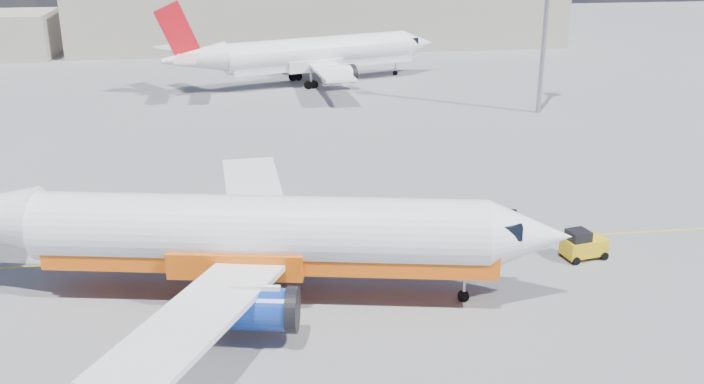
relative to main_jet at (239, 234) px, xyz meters
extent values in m
plane|color=slate|center=(6.83, 2.24, -3.59)|extent=(240.00, 240.00, 0.00)
cube|color=gold|center=(6.83, 5.24, -3.58)|extent=(70.00, 0.15, 0.01)
cube|color=#AFA897|center=(11.83, 77.24, 0.41)|extent=(70.00, 14.00, 8.00)
cylinder|color=white|center=(1.10, -0.21, 0.24)|extent=(23.68, 7.95, 3.62)
cone|color=white|center=(14.69, -2.81, 0.24)|extent=(4.86, 4.35, 3.62)
cube|color=black|center=(13.23, -2.53, 0.83)|extent=(2.24, 2.74, 0.75)
cube|color=#D9570D|center=(1.62, -0.31, -0.98)|extent=(23.56, 7.32, 1.28)
cube|color=white|center=(0.93, 7.41, -0.72)|extent=(4.11, 12.94, 0.85)
cube|color=white|center=(-1.87, -7.23, -0.72)|extent=(8.45, 13.02, 0.85)
cylinder|color=navy|center=(2.52, 4.40, -1.73)|extent=(4.14, 2.71, 2.02)
cylinder|color=navy|center=(0.72, -5.01, -1.73)|extent=(4.14, 2.71, 2.02)
cylinder|color=black|center=(4.19, 4.08, -1.73)|extent=(0.94, 2.30, 2.24)
cylinder|color=black|center=(2.40, -5.33, -1.73)|extent=(0.94, 2.30, 2.24)
cylinder|color=#9A9AA2|center=(11.55, -2.21, -2.26)|extent=(0.22, 0.22, 2.24)
cylinder|color=black|center=(11.55, -2.21, -3.29)|extent=(0.63, 0.36, 0.60)
cylinder|color=black|center=(-0.51, 2.70, -3.11)|extent=(1.02, 0.58, 0.96)
cylinder|color=black|center=(-1.47, -2.32, -3.11)|extent=(1.02, 0.58, 0.96)
cylinder|color=white|center=(9.12, 52.17, 0.04)|extent=(22.20, 9.97, 3.43)
cone|color=white|center=(21.63, 56.13, 0.04)|extent=(4.88, 4.49, 3.43)
cone|color=white|center=(-4.83, 47.75, 0.40)|extent=(7.72, 5.24, 3.26)
cube|color=black|center=(20.28, 55.70, 0.60)|extent=(2.34, 2.73, 0.71)
cube|color=white|center=(9.60, 52.32, -1.12)|extent=(22.02, 9.40, 1.21)
cube|color=white|center=(5.55, 58.45, -0.87)|extent=(9.09, 12.01, 0.81)
cube|color=white|center=(9.81, 44.98, -0.87)|extent=(3.98, 12.29, 0.81)
cylinder|color=white|center=(8.23, 56.65, -1.82)|extent=(4.04, 2.92, 1.92)
cylinder|color=white|center=(10.97, 47.99, -1.82)|extent=(4.04, 2.92, 1.92)
cylinder|color=black|center=(9.77, 57.14, -1.82)|extent=(1.12, 2.17, 2.12)
cylinder|color=black|center=(12.51, 48.48, -1.82)|extent=(1.12, 2.17, 2.12)
cube|color=red|center=(-6.27, 47.29, 3.47)|extent=(4.61, 1.72, 6.30)
cube|color=white|center=(-7.25, 50.37, 1.05)|extent=(4.74, 5.40, 0.18)
cube|color=white|center=(-5.30, 44.22, 1.05)|extent=(2.26, 5.06, 0.18)
cylinder|color=#9A9AA2|center=(18.74, 55.21, -2.33)|extent=(0.23, 0.23, 2.12)
cylinder|color=black|center=(18.74, 55.21, -3.31)|extent=(0.61, 0.40, 0.57)
cylinder|color=black|center=(6.47, 53.87, -3.14)|extent=(0.98, 0.64, 0.91)
cylinder|color=black|center=(7.93, 49.25, -3.14)|extent=(0.98, 0.64, 0.91)
cylinder|color=black|center=(18.92, 2.56, -3.35)|extent=(0.52, 0.29, 0.49)
cylinder|color=black|center=(19.21, 1.22, -3.35)|extent=(0.52, 0.29, 0.49)
cylinder|color=black|center=(20.84, 2.97, -3.35)|extent=(0.52, 0.29, 0.49)
cylinder|color=black|center=(21.12, 1.63, -3.35)|extent=(0.52, 0.29, 0.49)
cube|color=gold|center=(20.02, 2.10, -2.86)|extent=(2.77, 1.87, 0.98)
cube|color=black|center=(19.55, 1.99, -2.07)|extent=(1.39, 1.39, 0.59)
cylinder|color=#9A9AA2|center=(29.58, 35.47, 6.92)|extent=(0.46, 0.46, 21.03)
camera|label=1|loc=(0.80, -37.82, 16.10)|focal=40.00mm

